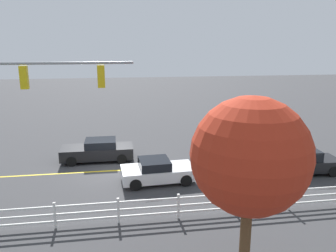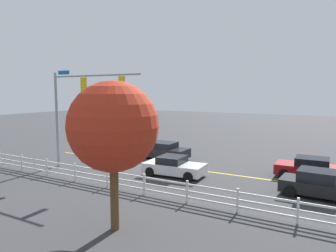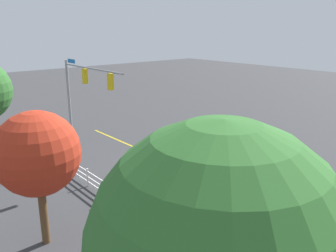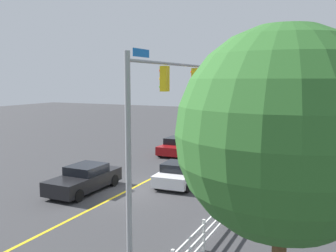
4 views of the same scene
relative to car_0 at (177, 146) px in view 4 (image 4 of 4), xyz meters
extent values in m
plane|color=#38383A|center=(10.51, 1.66, -0.68)|extent=(120.00, 120.00, 0.00)
cube|color=gold|center=(6.51, 1.66, -0.67)|extent=(28.00, 0.16, 0.01)
cylinder|color=gray|center=(16.72, 5.72, 2.81)|extent=(0.20, 0.20, 6.97)
cylinder|color=gray|center=(12.97, 5.72, 5.99)|extent=(7.51, 0.12, 0.12)
cube|color=#0C59B2|center=(15.82, 5.74, 6.27)|extent=(1.10, 0.03, 0.28)
cube|color=gold|center=(13.94, 5.72, 5.39)|extent=(0.32, 0.28, 1.00)
sphere|color=red|center=(13.94, 5.57, 5.71)|extent=(0.17, 0.17, 0.17)
sphere|color=orange|center=(13.94, 5.57, 5.39)|extent=(0.17, 0.17, 0.17)
sphere|color=#148C19|center=(13.94, 5.57, 5.07)|extent=(0.17, 0.17, 0.17)
cube|color=gold|center=(10.66, 5.72, 5.39)|extent=(0.32, 0.28, 1.00)
sphere|color=red|center=(10.66, 5.57, 5.71)|extent=(0.17, 0.17, 0.17)
sphere|color=orange|center=(10.66, 5.57, 5.39)|extent=(0.17, 0.17, 0.17)
sphere|color=#148C19|center=(10.66, 5.57, 5.07)|extent=(0.17, 0.17, 0.17)
cube|color=maroon|center=(0.05, 0.00, -0.13)|extent=(4.07, 1.94, 0.66)
cube|color=black|center=(-0.15, 0.00, 0.45)|extent=(2.02, 1.71, 0.50)
cylinder|color=black|center=(1.40, 0.89, -0.36)|extent=(0.64, 0.23, 0.64)
cylinder|color=black|center=(1.44, -0.83, -0.36)|extent=(0.64, 0.23, 0.64)
cylinder|color=black|center=(-1.34, 0.84, -0.36)|extent=(0.64, 0.23, 0.64)
cylinder|color=black|center=(-1.30, -0.89, -0.36)|extent=(0.64, 0.23, 0.64)
cube|color=silver|center=(7.88, 3.75, -0.14)|extent=(4.13, 2.14, 0.63)
cube|color=black|center=(8.08, 3.76, 0.41)|extent=(1.73, 1.81, 0.46)
cylinder|color=black|center=(6.57, 2.78, -0.36)|extent=(0.65, 0.26, 0.64)
cylinder|color=black|center=(6.46, 4.56, -0.36)|extent=(0.65, 0.26, 0.64)
cylinder|color=black|center=(9.30, 2.94, -0.36)|extent=(0.65, 0.26, 0.64)
cylinder|color=black|center=(9.19, 4.72, -0.36)|extent=(0.65, 0.26, 0.64)
cube|color=black|center=(-0.91, 3.70, -0.13)|extent=(4.13, 2.00, 0.66)
cube|color=black|center=(-0.71, 3.68, 0.49)|extent=(1.95, 1.70, 0.58)
cylinder|color=black|center=(-2.33, 2.94, -0.36)|extent=(0.65, 0.25, 0.64)
cylinder|color=black|center=(-2.24, 4.60, -0.36)|extent=(0.65, 0.25, 0.64)
cylinder|color=black|center=(0.42, 2.79, -0.36)|extent=(0.65, 0.25, 0.64)
cylinder|color=black|center=(0.51, 4.45, -0.36)|extent=(0.65, 0.25, 0.64)
cube|color=black|center=(11.37, -0.41, -0.09)|extent=(4.63, 1.87, 0.73)
cube|color=black|center=(11.14, -0.40, 0.51)|extent=(1.97, 1.68, 0.47)
cylinder|color=black|center=(12.95, 0.46, -0.36)|extent=(0.64, 0.22, 0.64)
cylinder|color=black|center=(12.95, -1.28, -0.36)|extent=(0.64, 0.22, 0.64)
cylinder|color=black|center=(9.80, 0.47, -0.36)|extent=(0.64, 0.22, 0.64)
cylinder|color=black|center=(9.80, -1.27, -0.36)|extent=(0.64, 0.22, 0.64)
cube|color=white|center=(-5.49, 7.91, -0.10)|extent=(0.10, 0.10, 1.15)
cube|color=white|center=(-2.89, 7.91, -0.10)|extent=(0.10, 0.10, 1.15)
cube|color=white|center=(-0.29, 7.91, -0.10)|extent=(0.10, 0.10, 1.15)
cube|color=white|center=(2.31, 7.91, -0.10)|extent=(0.10, 0.10, 1.15)
cube|color=white|center=(4.91, 7.91, -0.10)|extent=(0.10, 0.10, 1.15)
cube|color=white|center=(7.51, 7.91, -0.10)|extent=(0.10, 0.10, 1.15)
cube|color=white|center=(10.11, 7.91, -0.10)|extent=(0.10, 0.10, 1.15)
cube|color=white|center=(12.71, 7.91, -0.10)|extent=(0.10, 0.10, 1.15)
cube|color=white|center=(15.31, 7.91, -0.10)|extent=(0.10, 0.10, 1.15)
cube|color=white|center=(7.51, 7.91, 0.27)|extent=(26.00, 0.06, 0.09)
cube|color=white|center=(7.51, 7.91, -0.08)|extent=(26.00, 0.06, 0.09)
cube|color=white|center=(7.51, 7.91, -0.40)|extent=(26.00, 0.06, 0.09)
sphere|color=#2D6628|center=(19.50, 11.11, 4.27)|extent=(4.44, 4.44, 4.44)
camera|label=1|loc=(10.04, 21.11, 6.77)|focal=35.88mm
camera|label=2|loc=(-1.75, 21.66, 4.91)|focal=33.32mm
camera|label=3|loc=(-7.91, 16.89, 8.64)|focal=37.78mm
camera|label=4|loc=(27.30, 12.24, 5.36)|focal=40.16mm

